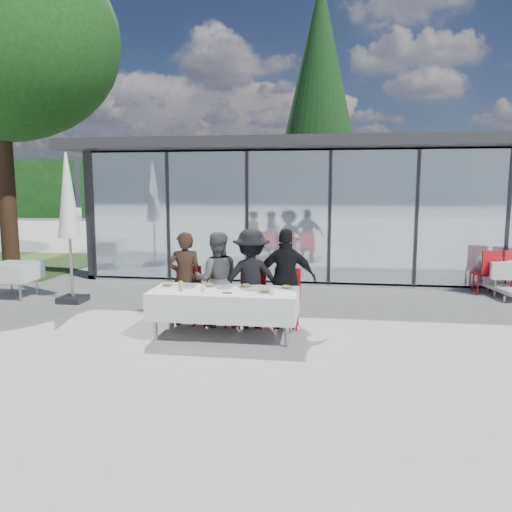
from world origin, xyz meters
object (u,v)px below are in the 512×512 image
Objects in this scene: diner_b at (217,279)px; diner_chair_c at (252,294)px; diner_d at (286,279)px; market_umbrella at (68,205)px; plate_extra at (264,291)px; plate_a at (167,285)px; diner_c at (251,279)px; spare_table_right at (506,269)px; folded_eyeglasses at (227,293)px; conifer_tree at (319,94)px; spare_chair_b at (488,270)px; diner_chair_d at (287,295)px; spare_table_left at (14,272)px; plate_b at (208,285)px; plate_d at (286,288)px; diner_a at (185,278)px; diner_chair_a at (187,292)px; juice_bottle at (181,286)px; lounger at (505,284)px; dining_table at (225,303)px; plate_c at (246,286)px; diner_chair_b at (218,293)px.

diner_b reaches higher than diner_chair_c.
market_umbrella is at bearing -13.88° from diner_d.
plate_extra is (-0.26, -0.77, -0.05)m from diner_d.
plate_a is at bearing -34.06° from market_umbrella.
diner_c is 1.90× the size of spare_table_right.
diner_c is 0.55× the size of market_umbrella.
plate_a is at bearing 161.25° from folded_eyeglasses.
conifer_tree reaches higher than folded_eyeglasses.
spare_chair_b is (5.93, 3.77, -0.24)m from plate_a.
diner_c is 0.58m from diner_d.
diner_d is at bearing 171.26° from diner_c.
spare_table_left is (-5.86, 1.32, 0.02)m from diner_chair_d.
plate_b and plate_d have the same top height.
folded_eyeglasses is at bearing -46.63° from plate_b.
diner_chair_d reaches higher than plate_extra.
diner_c is 0.77m from plate_b.
diner_a reaches higher than diner_chair_c.
plate_b is (0.52, -0.58, 0.24)m from diner_chair_a.
juice_bottle is 7.22m from lounger.
diner_b is 1.63× the size of diner_chair_d.
market_umbrella is at bearing 152.44° from plate_b.
dining_table is 0.44m from plate_c.
plate_a is 0.29× the size of spare_table_right.
conifer_tree is (0.73, 12.65, 5.17)m from diner_c.
spare_table_right is at bearing 40.67° from plate_d.
market_umbrella is (-2.74, 1.12, 1.43)m from diner_chair_a.
spare_table_left is 10.45m from lounger.
juice_bottle is at bearing -112.86° from diner_chair_b.
plate_c is 0.25× the size of spare_chair_b.
spare_table_left is (-5.05, 2.31, -0.20)m from folded_eyeglasses.
diner_c is at bearing 163.66° from diner_a.
lounger is at bearing 35.73° from plate_c.
plate_b is 1.24m from plate_d.
diner_chair_d is at bearing -145.08° from lounger.
diner_d reaches higher than diner_chair_c.
plate_a is 14.31m from conifer_tree.
diner_chair_a is 6.59m from spare_chair_b.
spare_table_right is at bearing 36.68° from plate_c.
diner_chair_c reaches higher than spare_table_left.
plate_b is 6.75m from lounger.
diner_a reaches higher than diner_chair_b.
spare_chair_b is at bearing 37.91° from dining_table.
diner_chair_a is 1.86m from plate_d.
diner_b is 0.53× the size of market_umbrella.
plate_c and plate_d have the same top height.
spare_table_right is (5.68, 3.39, -0.24)m from diner_b.
market_umbrella is at bearing 163.85° from diner_chair_c.
diner_chair_b reaches higher than plate_d.
plate_c is (1.25, 0.11, 0.00)m from plate_a.
dining_table is 6.58m from lounger.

